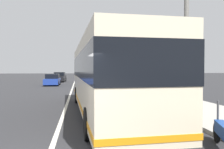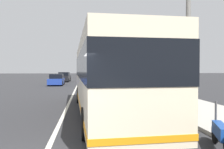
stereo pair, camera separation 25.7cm
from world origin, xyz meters
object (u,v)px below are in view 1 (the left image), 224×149
Objects in this scene: car_side_street at (52,80)px; utility_pole at (186,50)px; coach_bus at (105,74)px; car_far_distant at (60,77)px; car_ahead_same_lane at (91,80)px; motorcycle_by_tree at (223,133)px.

car_side_street is 21.08m from utility_pole.
car_far_distant is at bearing 5.83° from coach_bus.
car_side_street is 0.66× the size of utility_pole.
car_ahead_same_lane is 17.50m from utility_pole.
car_side_street is at bearing 27.68° from utility_pole.
coach_bus is 6.12m from motorcycle_by_tree.
utility_pole is (-26.90, -9.45, 2.54)m from car_far_distant.
utility_pole is at bearing -71.92° from coach_bus.
car_far_distant is (28.82, 4.46, -1.15)m from coach_bus.
car_far_distant is 1.08× the size of car_side_street.
car_far_distant reaches higher than car_ahead_same_lane.
car_far_distant is 0.72× the size of utility_pole.
coach_bus reaches higher than car_ahead_same_lane.
car_side_street is (-8.37, 0.27, -0.05)m from car_far_distant.
motorcycle_by_tree is 24.07m from car_ahead_same_lane.
car_ahead_same_lane is 0.93× the size of car_side_street.
utility_pole reaches higher than car_side_street.
coach_bus is at bearing 12.90° from car_side_street.
car_far_distant is at bearing 178.04° from car_side_street.
car_side_street is at bearing 34.95° from motorcycle_by_tree.
motorcycle_by_tree is 34.91m from car_far_distant.
motorcycle_by_tree is 0.48× the size of car_ahead_same_lane.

